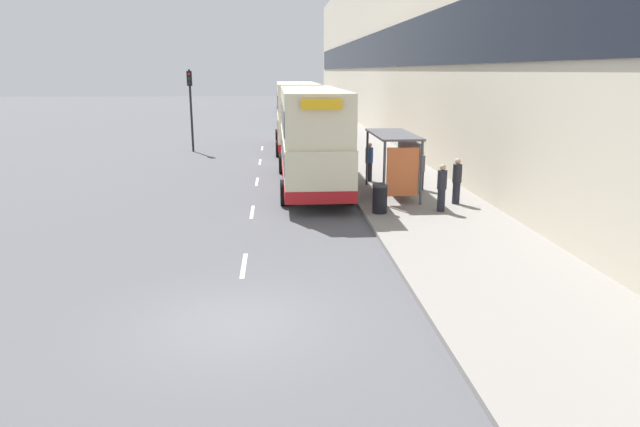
{
  "coord_description": "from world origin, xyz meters",
  "views": [
    {
      "loc": [
        0.9,
        -10.9,
        5.05
      ],
      "look_at": [
        3.24,
        19.01,
        -2.47
      ],
      "focal_mm": 32.0,
      "sensor_mm": 36.0,
      "label": 1
    }
  ],
  "objects_px": {
    "pedestrian_at_shelter": "(369,161)",
    "traffic_light_far_kerb": "(190,97)",
    "car_2": "(284,105)",
    "pedestrian_2": "(457,181)",
    "bus_shelter": "(398,153)",
    "double_decker_bus_near": "(311,136)",
    "car_0": "(289,108)",
    "pedestrian_3": "(442,187)",
    "double_decker_bus_ahead": "(297,115)",
    "car_1": "(296,115)",
    "litter_bin": "(380,198)",
    "pedestrian_1": "(421,170)"
  },
  "relations": [
    {
      "from": "double_decker_bus_ahead",
      "to": "car_2",
      "type": "xyz_separation_m",
      "value": [
        -0.22,
        36.24,
        -1.42
      ]
    },
    {
      "from": "car_2",
      "to": "pedestrian_2",
      "type": "xyz_separation_m",
      "value": [
        5.59,
        -53.16,
        0.16
      ]
    },
    {
      "from": "double_decker_bus_near",
      "to": "car_2",
      "type": "distance_m",
      "value": 48.91
    },
    {
      "from": "car_1",
      "to": "pedestrian_at_shelter",
      "type": "xyz_separation_m",
      "value": [
        2.17,
        -30.23,
        0.17
      ]
    },
    {
      "from": "double_decker_bus_ahead",
      "to": "pedestrian_3",
      "type": "bearing_deg",
      "value": -76.16
    },
    {
      "from": "car_2",
      "to": "pedestrian_at_shelter",
      "type": "bearing_deg",
      "value": -86.42
    },
    {
      "from": "pedestrian_at_shelter",
      "to": "traffic_light_far_kerb",
      "type": "bearing_deg",
      "value": 129.22
    },
    {
      "from": "bus_shelter",
      "to": "car_2",
      "type": "height_order",
      "value": "bus_shelter"
    },
    {
      "from": "bus_shelter",
      "to": "pedestrian_2",
      "type": "xyz_separation_m",
      "value": [
        1.92,
        -1.58,
        -0.85
      ]
    },
    {
      "from": "traffic_light_far_kerb",
      "to": "pedestrian_1",
      "type": "bearing_deg",
      "value": -50.32
    },
    {
      "from": "pedestrian_1",
      "to": "pedestrian_2",
      "type": "xyz_separation_m",
      "value": [
        0.68,
        -2.72,
        0.04
      ]
    },
    {
      "from": "pedestrian_at_shelter",
      "to": "traffic_light_far_kerb",
      "type": "relative_size",
      "value": 0.35
    },
    {
      "from": "pedestrian_2",
      "to": "pedestrian_3",
      "type": "height_order",
      "value": "pedestrian_2"
    },
    {
      "from": "double_decker_bus_near",
      "to": "double_decker_bus_ahead",
      "type": "xyz_separation_m",
      "value": [
        -0.14,
        12.65,
        -0.0
      ]
    },
    {
      "from": "bus_shelter",
      "to": "traffic_light_far_kerb",
      "type": "bearing_deg",
      "value": 124.33
    },
    {
      "from": "bus_shelter",
      "to": "car_1",
      "type": "xyz_separation_m",
      "value": [
        -2.81,
        33.44,
        -1.0
      ]
    },
    {
      "from": "bus_shelter",
      "to": "double_decker_bus_near",
      "type": "xyz_separation_m",
      "value": [
        -3.3,
        2.69,
        0.41
      ]
    },
    {
      "from": "car_1",
      "to": "litter_bin",
      "type": "xyz_separation_m",
      "value": [
        1.58,
        -36.22,
        -0.21
      ]
    },
    {
      "from": "car_0",
      "to": "pedestrian_at_shelter",
      "type": "distance_m",
      "value": 41.87
    },
    {
      "from": "double_decker_bus_ahead",
      "to": "traffic_light_far_kerb",
      "type": "relative_size",
      "value": 1.99
    },
    {
      "from": "double_decker_bus_ahead",
      "to": "litter_bin",
      "type": "bearing_deg",
      "value": -83.03
    },
    {
      "from": "double_decker_bus_near",
      "to": "double_decker_bus_ahead",
      "type": "distance_m",
      "value": 12.65
    },
    {
      "from": "double_decker_bus_near",
      "to": "traffic_light_far_kerb",
      "type": "xyz_separation_m",
      "value": [
        -6.88,
        12.21,
        1.16
      ]
    },
    {
      "from": "double_decker_bus_near",
      "to": "pedestrian_at_shelter",
      "type": "bearing_deg",
      "value": 11.17
    },
    {
      "from": "double_decker_bus_ahead",
      "to": "double_decker_bus_near",
      "type": "bearing_deg",
      "value": -89.36
    },
    {
      "from": "bus_shelter",
      "to": "pedestrian_at_shelter",
      "type": "height_order",
      "value": "bus_shelter"
    },
    {
      "from": "car_0",
      "to": "pedestrian_2",
      "type": "relative_size",
      "value": 2.46
    },
    {
      "from": "car_0",
      "to": "litter_bin",
      "type": "bearing_deg",
      "value": -87.62
    },
    {
      "from": "car_0",
      "to": "car_2",
      "type": "xyz_separation_m",
      "value": [
        -0.45,
        6.58,
        0.0
      ]
    },
    {
      "from": "car_2",
      "to": "litter_bin",
      "type": "xyz_separation_m",
      "value": [
        2.44,
        -54.36,
        -0.2
      ]
    },
    {
      "from": "car_0",
      "to": "car_2",
      "type": "bearing_deg",
      "value": 93.92
    },
    {
      "from": "pedestrian_2",
      "to": "bus_shelter",
      "type": "bearing_deg",
      "value": 140.56
    },
    {
      "from": "car_2",
      "to": "pedestrian_1",
      "type": "bearing_deg",
      "value": -84.45
    },
    {
      "from": "pedestrian_at_shelter",
      "to": "pedestrian_3",
      "type": "xyz_separation_m",
      "value": [
        1.65,
        -5.94,
        -0.03
      ]
    },
    {
      "from": "litter_bin",
      "to": "double_decker_bus_ahead",
      "type": "bearing_deg",
      "value": 96.97
    },
    {
      "from": "car_1",
      "to": "litter_bin",
      "type": "distance_m",
      "value": 36.25
    },
    {
      "from": "bus_shelter",
      "to": "pedestrian_at_shelter",
      "type": "xyz_separation_m",
      "value": [
        -0.64,
        3.21,
        -0.83
      ]
    },
    {
      "from": "car_0",
      "to": "litter_bin",
      "type": "xyz_separation_m",
      "value": [
        1.99,
        -47.78,
        -0.19
      ]
    },
    {
      "from": "car_0",
      "to": "double_decker_bus_near",
      "type": "bearing_deg",
      "value": -90.12
    },
    {
      "from": "double_decker_bus_near",
      "to": "pedestrian_3",
      "type": "height_order",
      "value": "double_decker_bus_near"
    },
    {
      "from": "double_decker_bus_ahead",
      "to": "litter_bin",
      "type": "height_order",
      "value": "double_decker_bus_ahead"
    },
    {
      "from": "pedestrian_at_shelter",
      "to": "bus_shelter",
      "type": "bearing_deg",
      "value": -78.76
    },
    {
      "from": "bus_shelter",
      "to": "pedestrian_2",
      "type": "relative_size",
      "value": 2.42
    },
    {
      "from": "traffic_light_far_kerb",
      "to": "double_decker_bus_near",
      "type": "bearing_deg",
      "value": -60.61
    },
    {
      "from": "pedestrian_3",
      "to": "car_1",
      "type": "bearing_deg",
      "value": 96.03
    },
    {
      "from": "pedestrian_3",
      "to": "traffic_light_far_kerb",
      "type": "height_order",
      "value": "traffic_light_far_kerb"
    },
    {
      "from": "pedestrian_2",
      "to": "traffic_light_far_kerb",
      "type": "bearing_deg",
      "value": 126.29
    },
    {
      "from": "litter_bin",
      "to": "car_1",
      "type": "bearing_deg",
      "value": 92.5
    },
    {
      "from": "pedestrian_1",
      "to": "litter_bin",
      "type": "distance_m",
      "value": 4.64
    },
    {
      "from": "pedestrian_3",
      "to": "car_2",
      "type": "bearing_deg",
      "value": 94.92
    }
  ]
}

